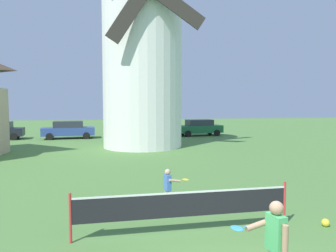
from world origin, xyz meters
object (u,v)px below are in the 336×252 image
Objects in this scene: player_far at (169,186)px; parked_car_blue at (68,130)px; windmill at (142,44)px; stray_ball at (326,223)px; parked_car_cream at (139,128)px; parked_car_green at (199,127)px; tennis_net at (185,205)px; player_near at (275,241)px.

parked_car_blue reaches higher than player_far.
windmill is 17.23m from stray_ball.
parked_car_cream is 0.87× the size of parked_car_green.
parked_car_green reaches higher than player_far.
parked_car_green is at bearing -2.79° from parked_car_cream.
player_far is at bearing -93.33° from windmill.
parked_car_green reaches higher than tennis_net.
parked_car_cream is at bearing 86.48° from windmill.
tennis_net is at bearing 108.97° from player_near.
tennis_net is at bearing 175.60° from stray_ball.
tennis_net is (-0.76, -15.16, -6.57)m from windmill.
player_near is 0.37× the size of parked_car_cream.
windmill is 16.54m from tennis_net.
parked_car_blue is 1.16× the size of parked_car_cream.
player_near is 24.84m from parked_car_cream.
parked_car_blue is (-8.62, 22.01, 0.71)m from stray_ball.
stray_ball is at bearing 39.31° from player_near.
player_near is 3.52m from stray_ball.
player_near is at bearing -71.03° from tennis_net.
tennis_net is 1.86m from player_far.
parked_car_green reaches higher than stray_ball.
player_near is at bearing -76.17° from parked_car_blue.
parked_car_cream is at bearing 86.91° from tennis_net.
parked_car_cream is (0.44, 7.22, -6.45)m from windmill.
stray_ball is at bearing -4.40° from tennis_net.
player_near reaches higher than player_far.
parked_car_green is at bearing 70.64° from player_far.
stray_ball is at bearing -99.11° from parked_car_green.
player_near is at bearing -78.79° from player_far.
player_far reaches higher than tennis_net.
stray_ball is 0.05× the size of parked_car_cream.
parked_car_blue reaches higher than tennis_net.
player_near is 24.91m from parked_car_blue.
parked_car_cream is at bearing 5.85° from parked_car_blue.
parked_car_blue is at bearing 103.83° from player_near.
player_far is at bearing 101.21° from player_near.
tennis_net is at bearing -93.09° from parked_car_cream.
player_far is 21.45m from parked_car_green.
stray_ball is 0.04× the size of parked_car_blue.
player_far is at bearing -75.61° from parked_car_blue.
parked_car_cream is at bearing 89.16° from player_near.
parked_car_blue is (-5.87, 6.58, -6.45)m from windmill.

